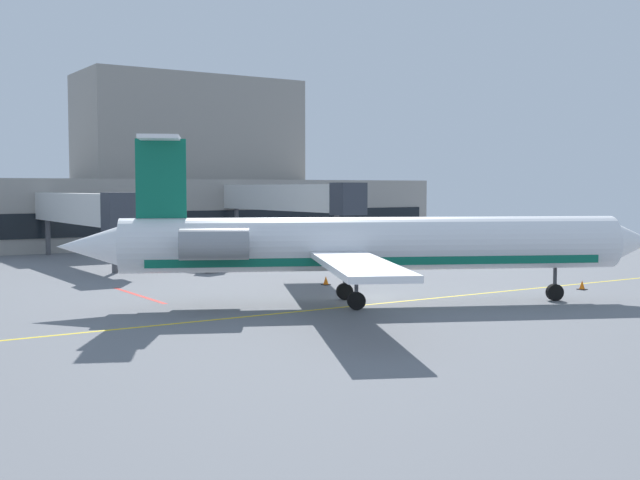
% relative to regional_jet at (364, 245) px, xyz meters
% --- Properties ---
extents(ground, '(120.00, 120.00, 0.11)m').
position_rel_regional_jet_xyz_m(ground, '(1.22, 1.69, -3.16)').
color(ground, slate).
extents(terminal_building, '(61.49, 16.66, 18.62)m').
position_rel_regional_jet_xyz_m(terminal_building, '(10.55, 50.42, 3.35)').
color(terminal_building, gray).
rests_on(terminal_building, ground).
extents(jet_bridge_west, '(2.40, 22.50, 6.46)m').
position_rel_regional_jet_xyz_m(jet_bridge_west, '(13.12, 29.68, 1.97)').
color(jet_bridge_west, silver).
rests_on(jet_bridge_west, ground).
extents(jet_bridge_east, '(2.40, 22.44, 5.72)m').
position_rel_regional_jet_xyz_m(jet_bridge_east, '(-5.82, 29.71, 1.25)').
color(jet_bridge_east, silver).
rests_on(jet_bridge_east, ground).
extents(regional_jet, '(29.43, 24.04, 8.58)m').
position_rel_regional_jet_xyz_m(regional_jet, '(0.00, 0.00, 0.00)').
color(regional_jet, white).
rests_on(regional_jet, ground).
extents(baggage_tug, '(3.17, 3.87, 1.95)m').
position_rel_regional_jet_xyz_m(baggage_tug, '(0.16, 19.48, -2.21)').
color(baggage_tug, silver).
rests_on(baggage_tug, ground).
extents(pushback_tractor, '(2.99, 3.54, 2.07)m').
position_rel_regional_jet_xyz_m(pushback_tractor, '(8.21, 20.93, -2.18)').
color(pushback_tractor, silver).
rests_on(pushback_tractor, ground).
extents(belt_loader, '(3.36, 3.45, 2.10)m').
position_rel_regional_jet_xyz_m(belt_loader, '(21.25, 31.02, -2.17)').
color(belt_loader, '#1E4CB2').
rests_on(belt_loader, ground).
extents(safety_cone_alpha, '(0.47, 0.47, 0.55)m').
position_rel_regional_jet_xyz_m(safety_cone_alpha, '(2.94, 8.05, -2.87)').
color(safety_cone_alpha, orange).
rests_on(safety_cone_alpha, ground).
extents(safety_cone_bravo, '(0.47, 0.47, 0.55)m').
position_rel_regional_jet_xyz_m(safety_cone_bravo, '(14.45, -2.17, -2.87)').
color(safety_cone_bravo, orange).
rests_on(safety_cone_bravo, ground).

